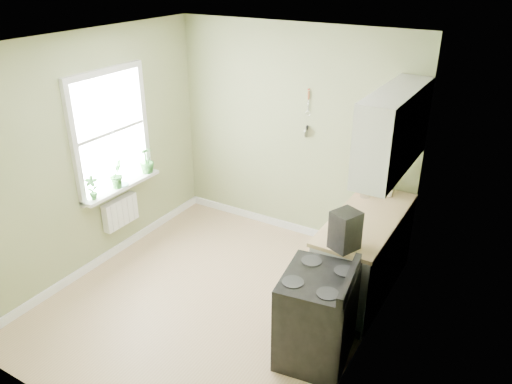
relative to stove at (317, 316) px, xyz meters
The scene contains 21 objects.
floor 1.37m from the stove, behind, with size 3.20×3.60×0.02m, color tan.
ceiling 2.61m from the stove, behind, with size 3.20×3.60×0.02m, color white.
wall_back 2.54m from the stove, 122.54° to the left, with size 3.20×0.02×2.70m, color #969E6C.
wall_left 3.03m from the stove, behind, with size 0.02×3.60×2.70m, color #969E6C.
wall_right 0.98m from the stove, 29.94° to the left, with size 0.02×3.60×2.70m, color #969E6C.
base_cabinets 1.19m from the stove, 88.90° to the left, with size 0.60×1.60×0.87m, color silver.
countertop 1.27m from the stove, 89.39° to the left, with size 0.64×1.60×0.04m, color tan.
upper_cabinets 1.92m from the stove, 83.47° to the left, with size 0.35×1.40×0.80m, color silver.
window 3.11m from the stove, behind, with size 0.06×1.14×1.44m.
window_sill 2.86m from the stove, 170.00° to the left, with size 0.18×1.14×0.04m, color white.
radiator 2.85m from the stove, behind, with size 0.12×0.50×0.35m, color white.
wall_utensils 2.51m from the stove, 118.65° to the left, with size 0.02×0.14×0.58m.
stove is the anchor object (origin of this frame).
stand_mixer 2.04m from the stove, 91.39° to the left, with size 0.28×0.39×0.44m.
kettle 1.75m from the stove, 96.01° to the left, with size 0.21×0.12×0.21m.
coffee_maker 0.81m from the stove, 87.46° to the left, with size 0.29×0.30×0.38m.
red_tray 2.03m from the stove, 96.78° to the left, with size 0.34×0.34×0.02m, color #A11E0C.
jar 1.11m from the stove, 94.08° to the left, with size 0.08×0.08×0.09m.
plant_a 2.84m from the stove, behind, with size 0.15×0.10×0.28m, color #2C6A28.
plant_b 2.88m from the stove, behind, with size 0.19×0.15×0.34m, color #2C6A28.
plant_c 3.00m from the stove, 161.37° to the left, with size 0.19×0.19×0.33m, color #2C6A28.
Camera 1 is at (2.62, -3.54, 3.38)m, focal length 35.00 mm.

